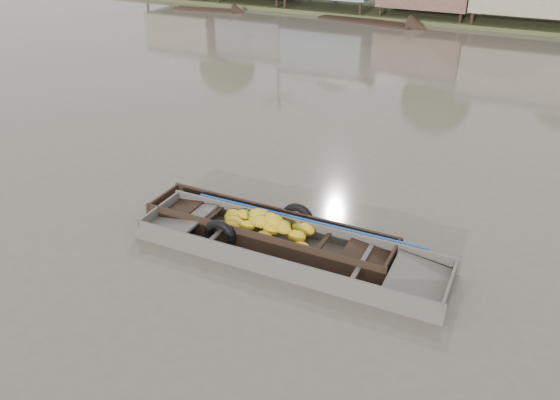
% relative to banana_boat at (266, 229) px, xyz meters
% --- Properties ---
extents(ground, '(120.00, 120.00, 0.00)m').
position_rel_banana_boat_xyz_m(ground, '(0.66, -0.50, -0.18)').
color(ground, '#544C40').
rests_on(ground, ground).
extents(banana_boat, '(6.14, 1.69, 0.88)m').
position_rel_banana_boat_xyz_m(banana_boat, '(0.00, 0.00, 0.00)').
color(banana_boat, black).
rests_on(banana_boat, ground).
extents(viewer_boat, '(7.22, 2.05, 0.58)m').
position_rel_banana_boat_xyz_m(viewer_boat, '(0.87, -0.47, -0.13)').
color(viewer_boat, '#4A453E').
rests_on(viewer_boat, ground).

